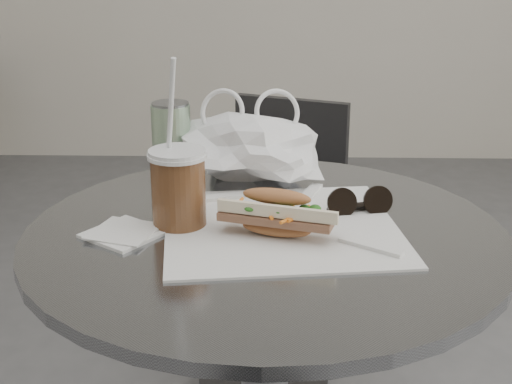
{
  "coord_description": "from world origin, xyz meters",
  "views": [
    {
      "loc": [
        0.01,
        -0.84,
        1.18
      ],
      "look_at": [
        -0.02,
        0.24,
        0.79
      ],
      "focal_mm": 50.0,
      "sensor_mm": 36.0,
      "label": 1
    }
  ],
  "objects_px": {
    "banh_mi": "(277,214)",
    "drink_can": "(172,139)",
    "sunglasses": "(359,204)",
    "iced_coffee": "(178,187)",
    "cafe_table": "(265,378)",
    "chair_far": "(270,264)"
  },
  "relations": [
    {
      "from": "sunglasses",
      "to": "banh_mi",
      "type": "bearing_deg",
      "value": -156.36
    },
    {
      "from": "banh_mi",
      "to": "cafe_table",
      "type": "bearing_deg",
      "value": 138.08
    },
    {
      "from": "chair_far",
      "to": "banh_mi",
      "type": "relative_size",
      "value": 3.33
    },
    {
      "from": "cafe_table",
      "to": "chair_far",
      "type": "distance_m",
      "value": 0.71
    },
    {
      "from": "banh_mi",
      "to": "drink_can",
      "type": "xyz_separation_m",
      "value": [
        -0.2,
        0.3,
        0.03
      ]
    },
    {
      "from": "sunglasses",
      "to": "drink_can",
      "type": "distance_m",
      "value": 0.4
    },
    {
      "from": "chair_far",
      "to": "sunglasses",
      "type": "height_order",
      "value": "sunglasses"
    },
    {
      "from": "chair_far",
      "to": "sunglasses",
      "type": "xyz_separation_m",
      "value": [
        0.15,
        -0.63,
        0.42
      ]
    },
    {
      "from": "sunglasses",
      "to": "drink_can",
      "type": "xyz_separation_m",
      "value": [
        -0.34,
        0.2,
        0.05
      ]
    },
    {
      "from": "banh_mi",
      "to": "drink_can",
      "type": "bearing_deg",
      "value": 140.22
    },
    {
      "from": "iced_coffee",
      "to": "chair_far",
      "type": "bearing_deg",
      "value": 78.31
    },
    {
      "from": "cafe_table",
      "to": "drink_can",
      "type": "height_order",
      "value": "drink_can"
    },
    {
      "from": "iced_coffee",
      "to": "banh_mi",
      "type": "bearing_deg",
      "value": -14.53
    },
    {
      "from": "cafe_table",
      "to": "iced_coffee",
      "type": "relative_size",
      "value": 2.8
    },
    {
      "from": "banh_mi",
      "to": "drink_can",
      "type": "height_order",
      "value": "drink_can"
    },
    {
      "from": "cafe_table",
      "to": "sunglasses",
      "type": "xyz_separation_m",
      "value": [
        0.15,
        0.07,
        0.29
      ]
    },
    {
      "from": "banh_mi",
      "to": "sunglasses",
      "type": "distance_m",
      "value": 0.17
    },
    {
      "from": "chair_far",
      "to": "sunglasses",
      "type": "distance_m",
      "value": 0.77
    },
    {
      "from": "banh_mi",
      "to": "iced_coffee",
      "type": "bearing_deg",
      "value": -178.03
    },
    {
      "from": "iced_coffee",
      "to": "sunglasses",
      "type": "xyz_separation_m",
      "value": [
        0.29,
        0.06,
        -0.05
      ]
    },
    {
      "from": "chair_far",
      "to": "banh_mi",
      "type": "distance_m",
      "value": 0.85
    },
    {
      "from": "cafe_table",
      "to": "drink_can",
      "type": "distance_m",
      "value": 0.48
    }
  ]
}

